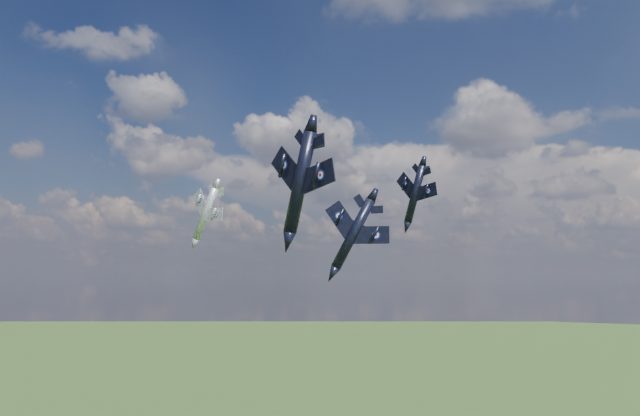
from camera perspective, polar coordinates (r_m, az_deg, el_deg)
The scene contains 4 objects.
jet_lead_navy at distance 97.14m, azimuth 3.07°, elevation -2.35°, with size 11.76×16.40×3.39m, color black, non-canonical shape.
jet_right_navy at distance 58.36m, azimuth -1.83°, elevation 2.39°, with size 9.51×13.27×2.74m, color black, non-canonical shape.
jet_high_navy at distance 109.69m, azimuth 8.69°, elevation 1.29°, with size 10.07×14.03×2.90m, color black, non-canonical shape.
jet_left_silver at distance 110.19m, azimuth -10.40°, elevation -0.48°, with size 9.92×13.84×2.86m, color #ADB1B8, non-canonical shape.
Camera 1 is at (45.94, -67.02, 72.23)m, focal length 35.00 mm.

